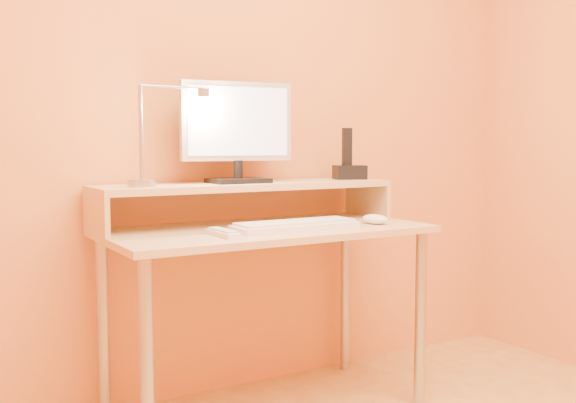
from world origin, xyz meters
TOP-DOWN VIEW (x-y plane):
  - wall_back at (0.00, 1.50)m, footprint 3.00×0.04m
  - desk_leg_fl at (-0.55, 0.93)m, footprint 0.04×0.04m
  - desk_leg_fr at (0.55, 0.93)m, footprint 0.04×0.04m
  - desk_leg_bl at (-0.55, 1.43)m, footprint 0.04×0.04m
  - desk_leg_br at (0.55, 1.43)m, footprint 0.04×0.04m
  - desk_lower at (0.00, 1.18)m, footprint 1.20×0.60m
  - shelf_riser_left at (-0.59, 1.33)m, footprint 0.02×0.30m
  - shelf_riser_right at (0.59, 1.33)m, footprint 0.02×0.30m
  - desk_shelf at (0.00, 1.33)m, footprint 1.20×0.30m
  - monitor_foot at (-0.04, 1.33)m, footprint 0.22×0.16m
  - monitor_neck at (-0.04, 1.33)m, footprint 0.04×0.04m
  - monitor_panel at (-0.04, 1.34)m, footprint 0.45×0.08m
  - monitor_back at (-0.04, 1.36)m, footprint 0.40×0.05m
  - monitor_screen at (-0.04, 1.32)m, footprint 0.40×0.05m
  - lamp_base at (-0.43, 1.30)m, footprint 0.10×0.10m
  - lamp_post at (-0.43, 1.30)m, footprint 0.01×0.01m
  - lamp_arm at (-0.31, 1.30)m, footprint 0.24×0.01m
  - lamp_head at (-0.19, 1.30)m, footprint 0.04×0.04m
  - lamp_bulb at (-0.19, 1.30)m, footprint 0.03×0.03m
  - phone_dock at (0.50, 1.33)m, footprint 0.16×0.14m
  - phone_handset at (0.48, 1.33)m, footprint 0.05×0.04m
  - phone_led at (0.54, 1.28)m, footprint 0.01×0.00m
  - keyboard at (0.06, 1.07)m, footprint 0.48×0.15m
  - mouse at (0.41, 1.04)m, footprint 0.09×0.13m
  - remote_control at (-0.24, 1.04)m, footprint 0.05×0.18m

SIDE VIEW (x-z plane):
  - desk_leg_fl at x=-0.55m, z-range 0.00..0.69m
  - desk_leg_fr at x=0.55m, z-range 0.00..0.69m
  - desk_leg_bl at x=-0.55m, z-range 0.00..0.69m
  - desk_leg_br at x=0.55m, z-range 0.00..0.69m
  - desk_lower at x=0.00m, z-range 0.70..0.72m
  - remote_control at x=-0.24m, z-range 0.72..0.74m
  - keyboard at x=0.06m, z-range 0.72..0.74m
  - mouse at x=0.41m, z-range 0.72..0.76m
  - shelf_riser_left at x=-0.59m, z-range 0.72..0.85m
  - shelf_riser_right at x=0.59m, z-range 0.72..0.85m
  - desk_shelf at x=0.00m, z-range 0.86..0.88m
  - monitor_foot at x=-0.04m, z-range 0.88..0.90m
  - lamp_base at x=-0.43m, z-range 0.88..0.90m
  - phone_dock at x=0.50m, z-range 0.88..0.94m
  - phone_led at x=0.54m, z-range 0.89..0.93m
  - monitor_neck at x=-0.04m, z-range 0.90..0.97m
  - phone_handset at x=0.48m, z-range 0.94..1.10m
  - lamp_post at x=-0.43m, z-range 0.91..1.24m
  - monitor_panel at x=-0.04m, z-range 0.97..1.27m
  - monitor_back at x=-0.04m, z-range 0.99..1.25m
  - monitor_screen at x=-0.04m, z-range 0.99..1.25m
  - lamp_bulb at x=-0.19m, z-range 1.20..1.21m
  - lamp_head at x=-0.19m, z-range 1.21..1.24m
  - lamp_arm at x=-0.31m, z-range 1.23..1.24m
  - wall_back at x=0.00m, z-range 0.00..2.50m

